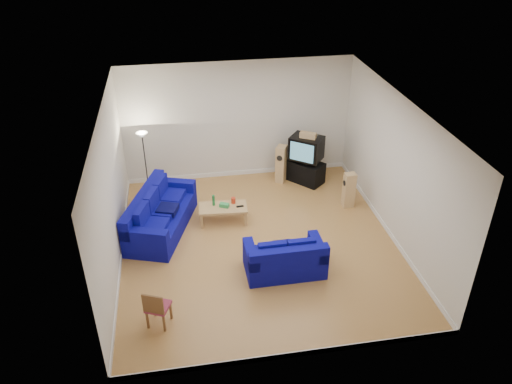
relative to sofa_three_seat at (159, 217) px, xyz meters
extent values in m
cube|color=brown|center=(2.17, -0.94, -0.34)|extent=(6.00, 6.50, 0.01)
cube|color=white|center=(2.17, -0.94, 2.86)|extent=(6.00, 6.50, 0.01)
cube|color=silver|center=(2.17, 2.31, 1.26)|extent=(6.00, 0.01, 3.20)
cube|color=silver|center=(2.17, -4.19, 1.26)|extent=(6.00, 0.01, 3.20)
cube|color=silver|center=(-0.83, -0.94, 1.26)|extent=(0.01, 6.50, 3.20)
cube|color=silver|center=(5.17, -0.94, 1.26)|extent=(0.01, 6.50, 3.20)
cube|color=white|center=(2.17, 2.30, -0.28)|extent=(6.00, 0.02, 0.12)
cube|color=white|center=(2.17, -4.18, -0.28)|extent=(6.00, 0.02, 0.12)
cube|color=white|center=(-0.82, -0.94, -0.28)|extent=(0.02, 6.50, 0.12)
cube|color=white|center=(5.16, -0.94, -0.28)|extent=(0.02, 6.50, 0.12)
cube|color=#0A097A|center=(0.06, -0.02, -0.11)|extent=(1.74, 2.58, 0.45)
cube|color=#0A097A|center=(-0.31, 0.11, 0.35)|extent=(0.99, 2.33, 0.47)
cube|color=#0A097A|center=(0.41, 0.99, 0.24)|extent=(1.05, 0.55, 0.26)
cube|color=#0A097A|center=(-0.28, -1.04, 0.24)|extent=(1.05, 0.55, 0.26)
cube|color=#060638|center=(0.22, -0.07, 0.22)|extent=(0.55, 0.55, 0.13)
cube|color=#0A097A|center=(2.52, -1.94, -0.14)|extent=(1.60, 0.90, 0.40)
cube|color=#0A097A|center=(2.53, -2.29, 0.26)|extent=(1.60, 0.22, 0.40)
cube|color=#0A097A|center=(1.83, -1.95, 0.17)|extent=(0.21, 0.89, 0.23)
cube|color=#0A097A|center=(3.22, -1.94, 0.17)|extent=(0.21, 0.89, 0.23)
cube|color=#060638|center=(2.52, -1.80, 0.15)|extent=(0.38, 0.38, 0.11)
cube|color=tan|center=(1.49, 0.07, 0.04)|extent=(1.16, 0.64, 0.05)
cube|color=tan|center=(0.97, -0.12, -0.16)|extent=(0.06, 0.06, 0.36)
cube|color=tan|center=(1.00, 0.34, -0.16)|extent=(0.06, 0.06, 0.36)
cube|color=tan|center=(1.99, -0.20, -0.16)|extent=(0.06, 0.06, 0.36)
cube|color=tan|center=(2.02, 0.26, -0.16)|extent=(0.06, 0.06, 0.36)
cylinder|color=#197233|center=(1.29, 0.18, 0.20)|extent=(0.06, 0.06, 0.27)
cube|color=green|center=(1.52, 0.06, 0.11)|extent=(0.25, 0.20, 0.09)
cylinder|color=red|center=(1.75, 0.20, 0.14)|extent=(0.13, 0.13, 0.14)
cube|color=black|center=(1.88, 0.01, 0.08)|extent=(0.18, 0.07, 0.02)
cube|color=black|center=(3.89, 1.64, -0.05)|extent=(1.03, 1.07, 0.59)
cube|color=black|center=(3.91, 1.63, 0.29)|extent=(0.49, 0.53, 0.10)
cube|color=black|center=(3.89, 1.64, 0.66)|extent=(1.00, 0.96, 0.62)
cube|color=teal|center=(3.70, 1.39, 0.66)|extent=(0.52, 0.41, 0.50)
cube|color=tan|center=(3.89, 1.58, 1.04)|extent=(0.44, 0.36, 0.15)
cube|color=tan|center=(3.25, 1.76, 0.17)|extent=(0.36, 0.38, 1.03)
cylinder|color=black|center=(3.17, 1.62, 0.42)|extent=(0.14, 0.10, 0.15)
cube|color=tan|center=(4.62, 0.23, 0.12)|extent=(0.28, 0.23, 0.91)
cylinder|color=black|center=(4.48, 0.22, 0.33)|extent=(0.03, 0.14, 0.13)
cylinder|color=black|center=(-0.28, 1.76, -0.33)|extent=(0.22, 0.22, 0.03)
cylinder|color=black|center=(-0.28, 1.76, 0.47)|extent=(0.03, 0.03, 1.58)
cone|color=white|center=(-0.28, 1.76, 1.29)|extent=(0.29, 0.29, 0.13)
cube|color=brown|center=(-0.22, -3.10, -0.15)|extent=(0.05, 0.05, 0.39)
cube|color=brown|center=(-0.10, -2.81, -0.15)|extent=(0.05, 0.05, 0.39)
cube|color=brown|center=(0.07, -3.22, -0.15)|extent=(0.05, 0.05, 0.39)
cube|color=brown|center=(0.19, -2.93, -0.15)|extent=(0.05, 0.05, 0.39)
cube|color=#953049|center=(-0.02, -3.02, 0.06)|extent=(0.51, 0.51, 0.05)
cube|color=brown|center=(-0.09, -3.18, 0.27)|extent=(0.37, 0.18, 0.39)
camera|label=1|loc=(0.59, -9.78, 6.33)|focal=35.00mm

